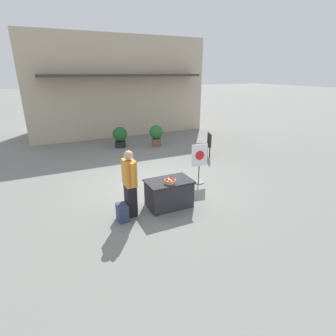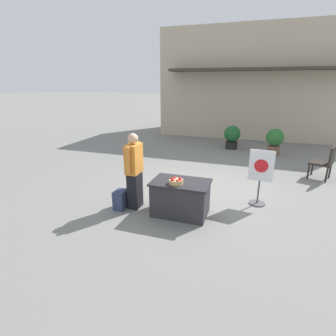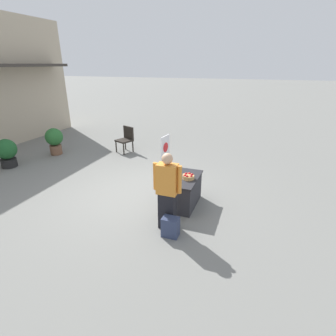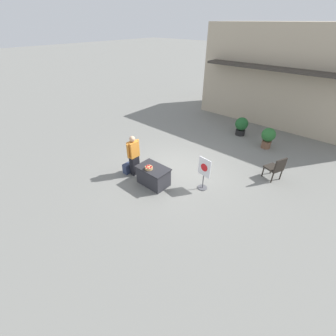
% 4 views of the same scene
% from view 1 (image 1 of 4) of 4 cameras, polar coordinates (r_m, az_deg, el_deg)
% --- Properties ---
extents(ground_plane, '(120.00, 120.00, 0.00)m').
position_cam_1_polar(ground_plane, '(8.27, -3.31, -4.23)').
color(ground_plane, slate).
extents(storefront_building, '(9.72, 4.51, 5.24)m').
position_cam_1_polar(storefront_building, '(16.41, -11.54, 17.04)').
color(storefront_building, '#B7A88E').
rests_on(storefront_building, ground_plane).
extents(display_table, '(1.21, 0.78, 0.74)m').
position_cam_1_polar(display_table, '(7.01, 0.21, -5.52)').
color(display_table, '#2D2D33').
rests_on(display_table, ground_plane).
extents(apple_basket, '(0.28, 0.28, 0.13)m').
position_cam_1_polar(apple_basket, '(6.67, 0.46, -2.85)').
color(apple_basket, tan).
rests_on(apple_basket, display_table).
extents(person_visitor, '(0.26, 0.61, 1.69)m').
position_cam_1_polar(person_visitor, '(6.46, -8.30, -3.31)').
color(person_visitor, black).
rests_on(person_visitor, ground_plane).
extents(backpack, '(0.24, 0.34, 0.42)m').
position_cam_1_polar(backpack, '(6.53, -9.91, -9.52)').
color(backpack, '#2D3856').
rests_on(backpack, ground_plane).
extents(poster_board, '(0.53, 0.36, 1.29)m').
position_cam_1_polar(poster_board, '(8.43, 6.81, 1.17)').
color(poster_board, '#4C4C51').
rests_on(poster_board, ground_plane).
extents(patio_chair, '(0.72, 0.72, 1.00)m').
position_cam_1_polar(patio_chair, '(11.27, 8.23, 5.32)').
color(patio_chair, '#28231E').
rests_on(patio_chair, ground_plane).
extents(potted_plant_near_right, '(0.68, 0.68, 0.98)m').
position_cam_1_polar(potted_plant_near_right, '(12.77, -10.42, 6.86)').
color(potted_plant_near_right, black).
rests_on(potted_plant_near_right, ground_plane).
extents(potted_plant_far_left, '(0.66, 0.66, 1.03)m').
position_cam_1_polar(potted_plant_far_left, '(12.77, -2.57, 7.41)').
color(potted_plant_far_left, brown).
rests_on(potted_plant_far_left, ground_plane).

